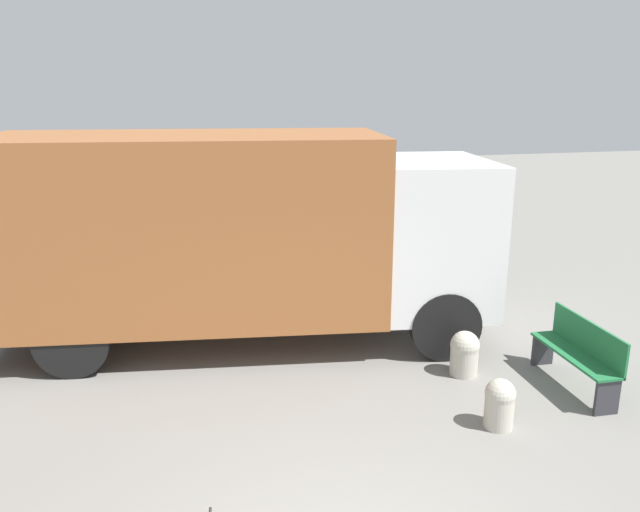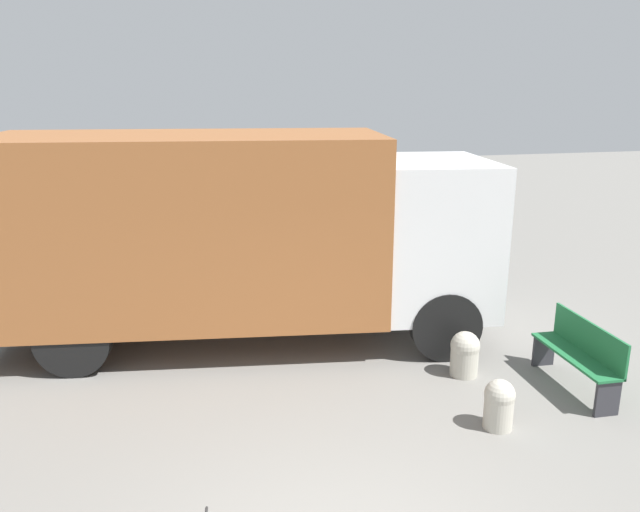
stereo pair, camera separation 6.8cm
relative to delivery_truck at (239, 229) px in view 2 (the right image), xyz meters
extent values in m
cube|color=#99592D|center=(-0.76, 0.10, 0.08)|extent=(6.30, 3.27, 2.85)
cube|color=silver|center=(3.10, -0.43, -0.14)|extent=(2.08, 2.59, 2.42)
cube|color=black|center=(-3.78, 0.53, -1.59)|extent=(0.42, 2.33, 0.16)
cylinder|color=black|center=(3.25, 0.63, -1.35)|extent=(1.12, 0.43, 1.09)
cylinder|color=black|center=(2.96, -1.49, -1.35)|extent=(1.12, 0.43, 1.09)
cylinder|color=black|center=(-2.25, 1.39, -1.35)|extent=(1.12, 0.43, 1.09)
cylinder|color=black|center=(-2.54, -0.73, -1.35)|extent=(1.12, 0.43, 1.09)
cube|color=#1E6638|center=(4.29, -2.83, -1.39)|extent=(0.47, 1.65, 0.03)
cube|color=#1E6638|center=(4.47, -2.84, -1.16)|extent=(0.10, 1.63, 0.49)
cube|color=#2D2D33|center=(4.25, -3.59, -1.65)|extent=(0.34, 0.06, 0.49)
cube|color=#2D2D33|center=(4.32, -2.06, -1.65)|extent=(0.34, 0.06, 0.49)
cylinder|color=#B2AD9E|center=(2.75, -3.52, -1.67)|extent=(0.36, 0.36, 0.45)
sphere|color=#B2AD9E|center=(2.75, -3.52, -1.44)|extent=(0.38, 0.38, 0.38)
cylinder|color=#B2AD9E|center=(3.00, -2.08, -1.66)|extent=(0.41, 0.41, 0.46)
sphere|color=#B2AD9E|center=(3.00, -2.08, -1.43)|extent=(0.43, 0.43, 0.43)
camera|label=1|loc=(-1.08, -9.71, 2.24)|focal=35.00mm
camera|label=2|loc=(-1.01, -9.73, 2.24)|focal=35.00mm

